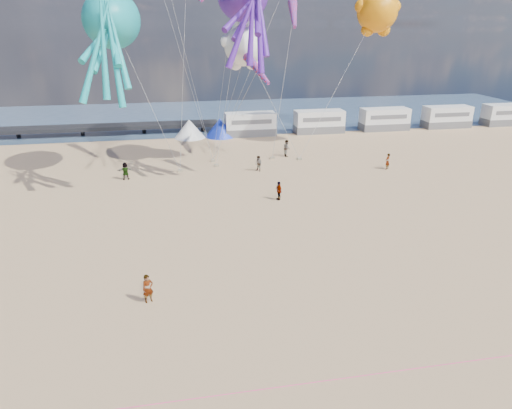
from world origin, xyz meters
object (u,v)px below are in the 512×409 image
Objects in this scene: motorhome_2 at (384,119)px; kite_panda at (244,46)px; sandbag_e at (213,161)px; windsock_right at (258,70)px; tent_blue at (220,128)px; kite_octopus_teal at (112,20)px; motorhome_4 at (506,115)px; windsock_mid at (293,14)px; motorhome_3 at (447,117)px; motorhome_1 at (319,122)px; sandbag_c at (299,159)px; kite_teddy_orange at (377,11)px; beachgoer_4 at (125,171)px; beachgoer_5 at (387,161)px; beachgoer_3 at (279,191)px; sandbag_d at (272,158)px; motorhome_0 at (250,124)px; standing_person at (148,289)px; sandbag_a at (180,171)px; sandbag_b at (217,165)px; beachgoer_1 at (258,164)px; beachgoer_7 at (287,148)px; tent_white at (189,129)px.

kite_panda is at bearing -148.64° from motorhome_2.
sandbag_e is 12.07m from windsock_right.
sandbag_e is (-2.07, -11.61, -1.09)m from tent_blue.
motorhome_4 is at bearing 22.33° from kite_octopus_teal.
tent_blue is at bearing 129.54° from windsock_mid.
motorhome_3 is 1.00× the size of motorhome_4.
motorhome_1 reaches higher than sandbag_c.
kite_teddy_orange is (18.53, 2.59, 15.01)m from sandbag_e.
windsock_mid is (17.16, 4.24, 13.90)m from beachgoer_4.
windsock_right is (0.59, -4.05, -1.87)m from kite_panda.
sandbag_e is at bearing -56.35° from beachgoer_5.
kite_teddy_orange is (-6.54, -9.02, 13.62)m from motorhome_2.
sandbag_c is 14.68m from windsock_mid.
windsock_right is at bearing -56.21° from sandbag_e.
sandbag_d is at bearing 154.68° from beachgoer_3.
motorhome_1 is 13.20× the size of sandbag_c.
motorhome_0 is at bearing 104.80° from sandbag_c.
motorhome_2 is at bearing 47.18° from windsock_mid.
beachgoer_3 is at bearing 29.53° from standing_person.
sandbag_b is (3.80, 1.31, 0.00)m from sandbag_a.
beachgoer_4 is 3.36× the size of sandbag_d.
standing_person is 26.83m from kite_octopus_teal.
motorhome_4 is at bearing 0.00° from motorhome_0.
sandbag_d is at bearing -69.21° from tent_blue.
motorhome_3 reaches higher than standing_person.
kite_octopus_teal is at bearing -148.89° from motorhome_1.
tent_blue is at bearing -127.58° from beachgoer_4.
sandbag_e is (5.83, 26.08, -0.70)m from standing_person.
beachgoer_3 is 3.19× the size of sandbag_d.
motorhome_4 is at bearing 13.52° from standing_person.
motorhome_2 is (9.50, 0.00, 0.00)m from motorhome_1.
beachgoer_1 is 6.45m from beachgoer_7.
tent_white is 16.98m from sandbag_c.
motorhome_3 reaches higher than sandbag_c.
beachgoer_7 is 0.16× the size of kite_octopus_teal.
beachgoer_7 is 0.25× the size of kite_teddy_orange.
standing_person is at bearing -115.52° from sandbag_d.
motorhome_3 is 1.53× the size of windsock_right.
sandbag_d is (-1.82, -0.86, -0.82)m from beachgoer_7.
standing_person is 23.08m from sandbag_a.
sandbag_a is at bearing -155.49° from windsock_mid.
beachgoer_3 is 14.41m from beachgoer_5.
tent_white is 2.48× the size of standing_person.
kite_octopus_teal is 27.75m from kite_teddy_orange.
standing_person is (-7.90, -37.69, -0.39)m from tent_blue.
motorhome_1 is 1.53× the size of windsock_right.
sandbag_c is 13.30m from kite_panda.
tent_blue is 22.29m from kite_octopus_teal.
beachgoer_3 is (10.25, 13.64, -0.01)m from standing_person.
beachgoer_4 reaches higher than sandbag_c.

